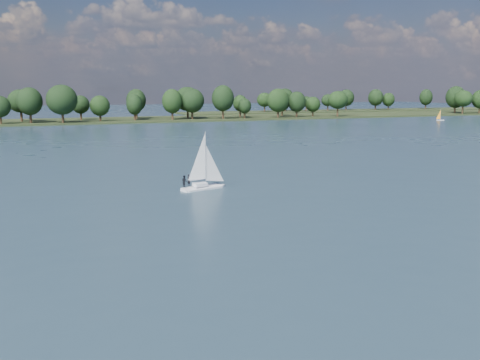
# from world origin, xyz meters

# --- Properties ---
(ground) EXTENTS (700.00, 700.00, 0.00)m
(ground) POSITION_xyz_m (0.00, 100.00, 0.00)
(ground) COLOR #233342
(ground) RESTS_ON ground
(far_shore) EXTENTS (660.00, 40.00, 1.50)m
(far_shore) POSITION_xyz_m (0.00, 212.00, 0.00)
(far_shore) COLOR black
(far_shore) RESTS_ON ground
(far_shore_back) EXTENTS (220.00, 30.00, 1.40)m
(far_shore_back) POSITION_xyz_m (160.00, 260.00, 0.00)
(far_shore_back) COLOR black
(far_shore_back) RESTS_ON ground
(sailboat) EXTENTS (6.58, 3.48, 8.34)m
(sailboat) POSITION_xyz_m (-7.03, 46.81, 2.33)
(sailboat) COLOR white
(sailboat) RESTS_ON ground
(dinghy_orange) EXTENTS (3.28, 2.99, 5.12)m
(dinghy_orange) POSITION_xyz_m (141.39, 163.29, 1.21)
(dinghy_orange) COLOR silver
(dinghy_orange) RESTS_ON ground
(treeline) EXTENTS (561.90, 74.44, 17.44)m
(treeline) POSITION_xyz_m (-9.26, 208.43, 8.04)
(treeline) COLOR black
(treeline) RESTS_ON ground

